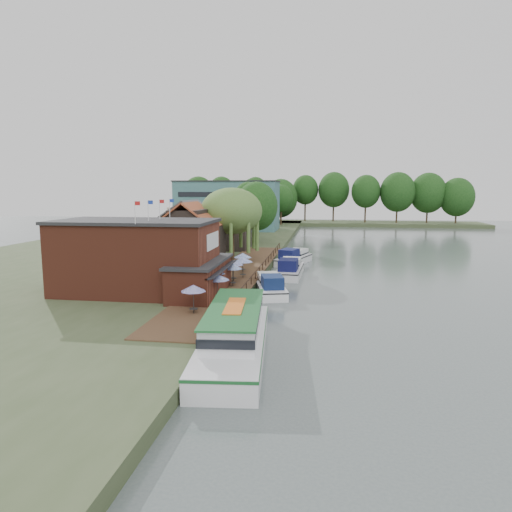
# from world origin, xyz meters

# --- Properties ---
(ground) EXTENTS (260.00, 260.00, 0.00)m
(ground) POSITION_xyz_m (0.00, 0.00, 0.00)
(ground) COLOR #485453
(ground) RESTS_ON ground
(land_bank) EXTENTS (50.00, 140.00, 1.00)m
(land_bank) POSITION_xyz_m (-30.00, 35.00, 0.50)
(land_bank) COLOR #384728
(land_bank) RESTS_ON ground
(quay_deck) EXTENTS (6.00, 50.00, 0.10)m
(quay_deck) POSITION_xyz_m (-8.00, 10.00, 1.05)
(quay_deck) COLOR #47301E
(quay_deck) RESTS_ON land_bank
(quay_rail) EXTENTS (0.20, 49.00, 1.00)m
(quay_rail) POSITION_xyz_m (-5.30, 10.50, 1.50)
(quay_rail) COLOR black
(quay_rail) RESTS_ON land_bank
(pub) EXTENTS (20.00, 11.00, 7.30)m
(pub) POSITION_xyz_m (-14.00, -1.00, 4.65)
(pub) COLOR maroon
(pub) RESTS_ON land_bank
(hotel_block) EXTENTS (25.40, 12.40, 12.30)m
(hotel_block) POSITION_xyz_m (-22.00, 70.00, 7.15)
(hotel_block) COLOR #38666B
(hotel_block) RESTS_ON land_bank
(cottage_a) EXTENTS (8.60, 7.60, 8.50)m
(cottage_a) POSITION_xyz_m (-15.00, 14.00, 5.25)
(cottage_a) COLOR black
(cottage_a) RESTS_ON land_bank
(cottage_b) EXTENTS (9.60, 8.60, 8.50)m
(cottage_b) POSITION_xyz_m (-18.00, 24.00, 5.25)
(cottage_b) COLOR beige
(cottage_b) RESTS_ON land_bank
(cottage_c) EXTENTS (7.60, 7.60, 8.50)m
(cottage_c) POSITION_xyz_m (-14.00, 33.00, 5.25)
(cottage_c) COLOR black
(cottage_c) RESTS_ON land_bank
(willow) EXTENTS (8.60, 8.60, 10.43)m
(willow) POSITION_xyz_m (-10.50, 19.00, 6.21)
(willow) COLOR #476B2D
(willow) RESTS_ON land_bank
(umbrella_0) EXTENTS (2.11, 2.11, 2.38)m
(umbrella_0) POSITION_xyz_m (-8.17, -7.91, 2.29)
(umbrella_0) COLOR navy
(umbrella_0) RESTS_ON quay_deck
(umbrella_1) EXTENTS (2.27, 2.27, 2.38)m
(umbrella_1) POSITION_xyz_m (-7.31, -3.03, 2.29)
(umbrella_1) COLOR #1B3499
(umbrella_1) RESTS_ON quay_deck
(umbrella_2) EXTENTS (2.04, 2.04, 2.38)m
(umbrella_2) POSITION_xyz_m (-8.24, -0.05, 2.29)
(umbrella_2) COLOR navy
(umbrella_2) RESTS_ON quay_deck
(umbrella_3) EXTENTS (2.03, 2.03, 2.38)m
(umbrella_3) POSITION_xyz_m (-7.10, 2.97, 2.29)
(umbrella_3) COLOR #1B4397
(umbrella_3) RESTS_ON quay_deck
(umbrella_4) EXTENTS (2.28, 2.28, 2.38)m
(umbrella_4) POSITION_xyz_m (-7.54, 5.43, 2.29)
(umbrella_4) COLOR navy
(umbrella_4) RESTS_ON quay_deck
(umbrella_5) EXTENTS (2.31, 2.31, 2.38)m
(umbrella_5) POSITION_xyz_m (-6.86, 7.68, 2.29)
(umbrella_5) COLOR navy
(umbrella_5) RESTS_ON quay_deck
(umbrella_6) EXTENTS (2.23, 2.23, 2.38)m
(umbrella_6) POSITION_xyz_m (-7.50, 11.05, 2.29)
(umbrella_6) COLOR #1B4194
(umbrella_6) RESTS_ON quay_deck
(cruiser_0) EXTENTS (5.34, 10.06, 2.31)m
(cruiser_0) POSITION_xyz_m (-3.34, 4.71, 1.16)
(cruiser_0) COLOR white
(cruiser_0) RESTS_ON ground
(cruiser_1) EXTENTS (3.60, 10.40, 2.52)m
(cruiser_1) POSITION_xyz_m (-2.02, 15.06, 1.26)
(cruiser_1) COLOR silver
(cruiser_1) RESTS_ON ground
(cruiser_2) EXTENTS (6.11, 10.63, 2.46)m
(cruiser_2) POSITION_xyz_m (-2.19, 25.04, 1.23)
(cruiser_2) COLOR silver
(cruiser_2) RESTS_ON ground
(tour_boat) EXTENTS (5.74, 15.62, 3.34)m
(tour_boat) POSITION_xyz_m (-3.57, -14.02, 1.67)
(tour_boat) COLOR silver
(tour_boat) RESTS_ON ground
(swan) EXTENTS (0.44, 0.44, 0.44)m
(swan) POSITION_xyz_m (-4.50, -11.09, 0.22)
(swan) COLOR white
(swan) RESTS_ON ground
(bank_tree_0) EXTENTS (8.02, 8.02, 11.61)m
(bank_tree_0) POSITION_xyz_m (-10.46, 41.85, 6.81)
(bank_tree_0) COLOR #143811
(bank_tree_0) RESTS_ON land_bank
(bank_tree_1) EXTENTS (6.33, 6.33, 10.15)m
(bank_tree_1) POSITION_xyz_m (-17.39, 50.26, 6.08)
(bank_tree_1) COLOR #143811
(bank_tree_1) RESTS_ON land_bank
(bank_tree_2) EXTENTS (6.25, 6.25, 11.79)m
(bank_tree_2) POSITION_xyz_m (-14.53, 56.17, 6.89)
(bank_tree_2) COLOR #143811
(bank_tree_2) RESTS_ON land_bank
(bank_tree_3) EXTENTS (6.62, 6.62, 13.41)m
(bank_tree_3) POSITION_xyz_m (-16.24, 78.61, 7.71)
(bank_tree_3) COLOR #143811
(bank_tree_3) RESTS_ON land_bank
(bank_tree_4) EXTENTS (6.76, 6.76, 11.45)m
(bank_tree_4) POSITION_xyz_m (-10.24, 87.84, 6.72)
(bank_tree_4) COLOR #143811
(bank_tree_4) RESTS_ON land_bank
(bank_tree_5) EXTENTS (6.71, 6.71, 11.48)m
(bank_tree_5) POSITION_xyz_m (-16.26, 93.45, 6.74)
(bank_tree_5) COLOR #143811
(bank_tree_5) RESTS_ON land_bank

